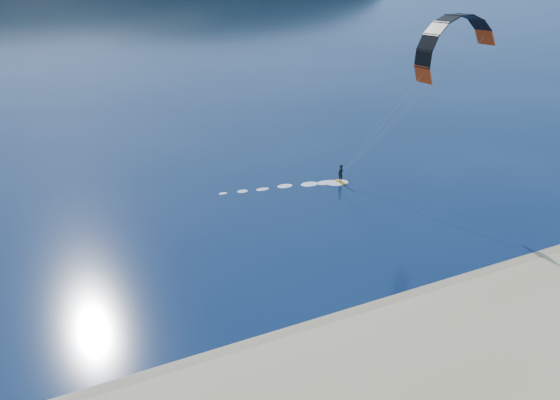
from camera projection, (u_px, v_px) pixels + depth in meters
name	position (u px, v px, depth m)	size (l,w,h in m)	color
wet_sand	(280.00, 348.00, 24.70)	(220.00, 2.50, 0.10)	#937E55
kitesurfer_near	(447.00, 65.00, 41.81)	(22.49, 6.24, 13.79)	#F0A61C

